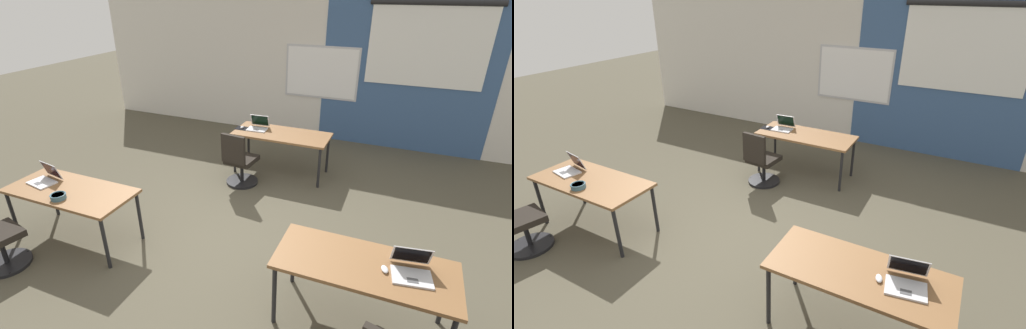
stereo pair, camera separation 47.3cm
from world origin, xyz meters
The scene contains 14 objects.
ground_plane centered at (0.00, 0.00, 0.00)m, with size 24.00×24.00×0.00m.
back_wall_assembly centered at (0.06, 4.20, 1.41)m, with size 10.00×0.27×2.80m.
desk_near_left centered at (-1.75, -0.60, 0.66)m, with size 1.60×0.70×0.72m.
desk_near_right centered at (1.75, -0.60, 0.66)m, with size 1.60×0.70×0.72m.
desk_far_center centered at (0.00, 2.20, 0.66)m, with size 1.60×0.70×0.72m.
laptop_near_right_end centered at (2.13, -0.58, 0.77)m, with size 0.38×0.37×0.22m.
mouse_near_right_end centered at (1.92, -0.63, 0.74)m, with size 0.09×0.11×0.03m.
laptop_far_left centered at (-0.45, 2.25, 0.77)m, with size 0.35×0.33×0.22m.
mousepad_far_left centered at (-0.71, 2.17, 0.72)m, with size 0.22×0.19×0.00m.
mouse_far_left centered at (-0.71, 2.17, 0.74)m, with size 0.07×0.11×0.03m.
chair_far_left centered at (-0.47, 1.51, 0.38)m, with size 0.52×0.56×0.92m.
laptop_near_left_end centered at (-2.19, -0.56, 0.77)m, with size 0.37×0.35×0.23m.
chair_near_left_end centered at (-2.17, -1.39, 0.38)m, with size 0.53×0.58×0.92m.
snack_bowl centered at (-1.70, -0.81, 0.76)m, with size 0.18×0.18×0.06m.
Camera 2 is at (2.29, -3.20, 2.97)m, focal length 26.37 mm.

